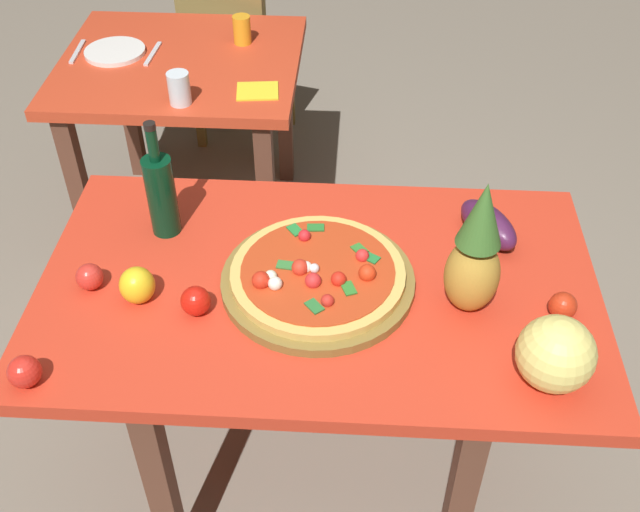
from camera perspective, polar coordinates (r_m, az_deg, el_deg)
ground_plane at (r=2.44m, az=-0.12°, el=-14.81°), size 10.00×10.00×0.00m
display_table at (r=1.93m, az=-0.14°, el=-3.91°), size 1.38×0.83×0.75m
background_table at (r=2.93m, az=-10.24°, el=12.21°), size 0.87×0.78×0.75m
dining_chair at (r=3.52m, az=-6.45°, el=15.17°), size 0.50×0.50×0.85m
pizza_board at (r=1.85m, az=-0.09°, el=-1.89°), size 0.47×0.47×0.02m
pizza at (r=1.83m, az=-0.14°, el=-1.32°), size 0.42×0.42×0.06m
wine_bottle at (r=1.98m, az=-11.85°, el=4.65°), size 0.08×0.08×0.33m
pineapple_left at (r=1.73m, az=11.60°, el=0.08°), size 0.13×0.13×0.36m
melon at (r=1.67m, az=17.30°, el=-7.06°), size 0.17×0.17×0.17m
bell_pepper at (r=1.85m, az=-13.58°, el=-2.15°), size 0.08×0.08×0.09m
eggplant at (r=2.01m, az=12.53°, el=2.33°), size 0.18×0.22×0.09m
tomato_near_board at (r=1.74m, az=-21.34°, el=-8.10°), size 0.07×0.07×0.07m
tomato_beside_pepper at (r=1.85m, az=17.79°, el=-3.58°), size 0.07×0.07×0.07m
tomato_at_corner at (r=1.79m, az=-9.33°, el=-3.35°), size 0.07×0.07×0.07m
tomato_by_bottle at (r=1.92m, az=-16.94°, el=-1.50°), size 0.07×0.07×0.07m
drinking_glass_juice at (r=2.94m, az=-5.89°, el=16.56°), size 0.07×0.07×0.10m
drinking_glass_water at (r=2.57m, az=-10.54°, el=12.28°), size 0.07×0.07×0.11m
dinner_plate at (r=2.96m, az=-15.16°, el=14.61°), size 0.22×0.22×0.02m
fork_utensil at (r=3.01m, az=-17.77°, el=14.43°), size 0.02×0.18×0.01m
knife_utensil at (r=2.92m, az=-12.45°, el=14.63°), size 0.03×0.18×0.01m
napkin_folded at (r=2.63m, az=-4.72°, el=12.26°), size 0.15×0.13×0.01m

